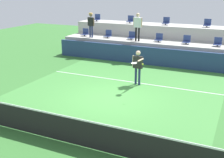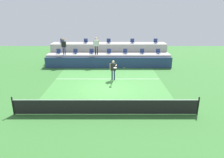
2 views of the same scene
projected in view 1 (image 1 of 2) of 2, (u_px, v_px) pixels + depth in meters
ground_plane at (110, 98)px, 12.55m from camera, size 40.00×40.00×0.00m
court_inner_paint at (119, 90)px, 13.41m from camera, size 9.00×10.00×0.01m
court_service_line at (130, 82)px, 14.62m from camera, size 9.00×0.06×0.00m
tennis_net at (55, 126)px, 8.94m from camera, size 10.48×0.08×1.07m
sponsor_backboard at (152, 56)px, 17.57m from camera, size 13.00×0.16×1.10m
seating_tier_lower at (158, 51)px, 18.67m from camera, size 13.00×1.80×1.25m
seating_tier_upper at (166, 40)px, 20.10m from camera, size 13.00×1.80×2.10m
stadium_chair_lower_far_left at (85, 33)px, 20.49m from camera, size 0.44×0.40×0.52m
stadium_chair_lower_left at (108, 35)px, 19.77m from camera, size 0.44×0.40×0.52m
stadium_chair_lower_mid_left at (132, 36)px, 19.08m from camera, size 0.44×0.40×0.52m
stadium_chair_lower_center at (159, 38)px, 18.34m from camera, size 0.44×0.40×0.52m
stadium_chair_lower_mid_right at (187, 40)px, 17.65m from camera, size 0.44×0.40×0.52m
stadium_chair_lower_right at (218, 43)px, 16.93m from camera, size 0.44×0.40×0.52m
stadium_chair_upper_far_left at (97, 18)px, 21.77m from camera, size 0.44×0.40×0.52m
stadium_chair_upper_left at (130, 20)px, 20.70m from camera, size 0.44×0.40×0.52m
stadium_chair_upper_center at (166, 22)px, 19.66m from camera, size 0.44×0.40×0.52m
stadium_chair_upper_right at (207, 24)px, 18.58m from camera, size 0.44×0.40×0.52m
tennis_player at (138, 64)px, 13.88m from camera, size 0.59×1.24×1.70m
spectator_with_hat at (91, 22)px, 19.63m from camera, size 0.57×0.45×1.67m
spectator_in_grey at (138, 24)px, 18.27m from camera, size 0.61×0.24×1.77m
tennis_ball at (143, 64)px, 12.02m from camera, size 0.07×0.07×0.07m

